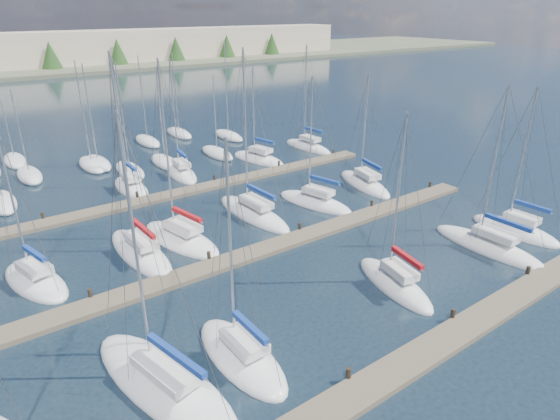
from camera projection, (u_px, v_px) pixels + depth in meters
ground at (93, 131)px, 66.82m from camera, size 400.00×400.00×0.00m
dock_near at (418, 357)px, 23.61m from camera, size 44.00×1.93×1.10m
dock_mid at (264, 249)px, 34.03m from camera, size 44.00×1.93×1.10m
dock_far at (182, 192)px, 44.44m from camera, size 44.00×1.93×1.10m
sailboat_k at (253, 213)px, 39.95m from camera, size 3.00×9.65×14.35m
sailboat_j at (181, 239)px, 35.52m from camera, size 4.58×8.81×14.04m
sailboat_c at (241, 356)px, 23.62m from camera, size 2.73×7.15×12.11m
sailboat_b at (163, 382)px, 21.97m from camera, size 5.30×10.49×13.60m
sailboat_r at (308, 147)px, 58.77m from camera, size 2.74×8.03×13.07m
sailboat_d at (394, 283)px, 29.78m from camera, size 3.54×7.33×11.79m
sailboat_f at (488, 246)px, 34.40m from camera, size 2.62×8.77×12.51m
sailboat_h at (36, 281)px, 30.04m from camera, size 4.24×7.26×11.74m
sailboat_i at (140, 252)px, 33.56m from camera, size 2.95×9.14×14.65m
sailboat_o at (131, 187)px, 45.65m from camera, size 2.57×6.82×12.94m
sailboat_q at (259, 159)px, 54.16m from camera, size 4.21×7.98×11.18m
sailboat_g at (515, 230)px, 36.89m from camera, size 2.79×7.15×12.02m
sailboat_l at (315, 202)px, 42.17m from camera, size 4.38×8.14×11.91m
sailboat_p at (181, 173)px, 49.61m from camera, size 3.38×7.56×12.57m
sailboat_m at (364, 184)px, 46.56m from camera, size 4.34×8.54×11.52m
distant_boats at (94, 163)px, 52.30m from camera, size 36.93×20.75×13.30m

